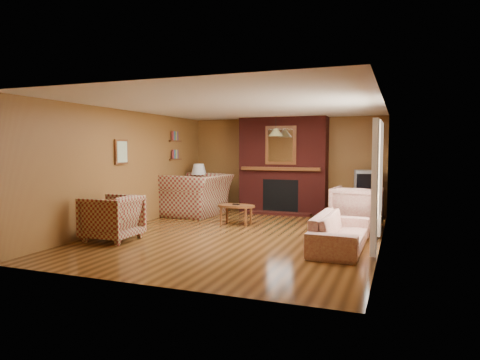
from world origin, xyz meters
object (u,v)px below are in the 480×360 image
at_px(fireplace, 283,166).
at_px(plaid_armchair, 112,218).
at_px(plaid_loveseat, 197,195).
at_px(table_lamp, 199,175).
at_px(floral_sofa, 340,231).
at_px(tv_stand, 366,204).
at_px(floral_armchair, 357,208).
at_px(coffee_table, 236,207).
at_px(side_table, 199,200).
at_px(crt_tv, 366,181).

relative_size(fireplace, plaid_armchair, 2.74).
relative_size(plaid_loveseat, table_lamp, 2.32).
height_order(floral_sofa, tv_stand, tv_stand).
bearing_deg(floral_armchair, floral_sofa, 92.42).
distance_m(fireplace, floral_armchair, 2.71).
bearing_deg(floral_armchair, coffee_table, 13.50).
relative_size(fireplace, floral_sofa, 1.25).
distance_m(side_table, table_lamp, 0.65).
xyz_separation_m(plaid_armchair, side_table, (-0.15, 3.77, -0.12)).
distance_m(coffee_table, tv_stand, 3.14).
bearing_deg(side_table, tv_stand, 4.82).
bearing_deg(floral_sofa, plaid_loveseat, 58.69).
bearing_deg(coffee_table, side_table, 136.91).
relative_size(plaid_loveseat, coffee_table, 1.84).
bearing_deg(tv_stand, fireplace, 170.46).
bearing_deg(crt_tv, side_table, -175.26).
bearing_deg(table_lamp, plaid_loveseat, -67.71).
distance_m(plaid_armchair, floral_sofa, 3.93).
bearing_deg(plaid_loveseat, fireplace, 124.97).
bearing_deg(side_table, plaid_armchair, -87.72).
relative_size(floral_armchair, tv_stand, 1.48).
bearing_deg(coffee_table, floral_sofa, -31.68).
relative_size(plaid_loveseat, floral_armchair, 1.62).
xyz_separation_m(fireplace, plaid_armchair, (-1.95, -4.30, -0.78)).
xyz_separation_m(fireplace, plaid_loveseat, (-1.85, -1.14, -0.69)).
height_order(plaid_armchair, floral_armchair, floral_armchair).
distance_m(plaid_armchair, table_lamp, 3.81).
xyz_separation_m(coffee_table, crt_tv, (2.53, 1.86, 0.51)).
distance_m(plaid_loveseat, floral_armchair, 3.87).
xyz_separation_m(fireplace, floral_armchair, (1.98, -1.69, -0.75)).
distance_m(coffee_table, table_lamp, 2.30).
height_order(plaid_loveseat, table_lamp, table_lamp).
xyz_separation_m(side_table, crt_tv, (4.15, 0.34, 0.59)).
height_order(fireplace, tv_stand, fireplace).
distance_m(fireplace, table_lamp, 2.18).
distance_m(plaid_armchair, tv_stand, 5.74).
distance_m(fireplace, side_table, 2.35).
relative_size(fireplace, side_table, 4.22).
height_order(floral_armchair, side_table, floral_armchair).
bearing_deg(fireplace, side_table, -165.71).
xyz_separation_m(plaid_armchair, floral_sofa, (3.85, 0.78, -0.12)).
relative_size(plaid_armchair, floral_sofa, 0.46).
height_order(coffee_table, tv_stand, tv_stand).
height_order(floral_sofa, floral_armchair, floral_armchair).
xyz_separation_m(floral_armchair, crt_tv, (0.07, 1.50, 0.45)).
height_order(plaid_loveseat, crt_tv, crt_tv).
relative_size(floral_armchair, crt_tv, 1.55).
relative_size(plaid_loveseat, plaid_armchair, 1.74).
xyz_separation_m(coffee_table, table_lamp, (-1.62, 1.52, 0.57)).
relative_size(plaid_loveseat, side_table, 2.69).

